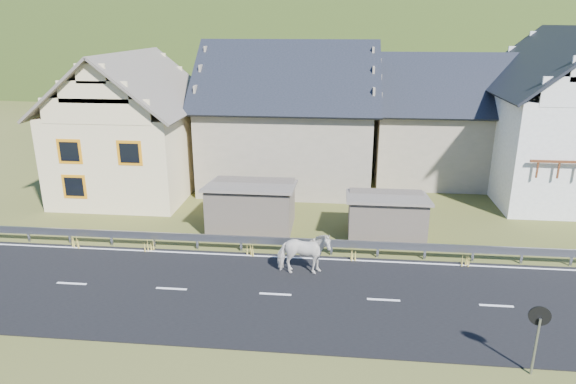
# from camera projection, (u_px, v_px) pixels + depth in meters

# --- Properties ---
(ground) EXTENTS (160.00, 160.00, 0.00)m
(ground) POSITION_uv_depth(u_px,v_px,m) (275.00, 295.00, 19.19)
(ground) COLOR #3B4217
(ground) RESTS_ON ground
(road) EXTENTS (60.00, 7.00, 0.04)m
(road) POSITION_uv_depth(u_px,v_px,m) (275.00, 295.00, 19.18)
(road) COLOR black
(road) RESTS_ON ground
(lane_markings) EXTENTS (60.00, 6.60, 0.01)m
(lane_markings) POSITION_uv_depth(u_px,v_px,m) (275.00, 294.00, 19.17)
(lane_markings) COLOR silver
(lane_markings) RESTS_ON road
(guardrail) EXTENTS (28.10, 0.09, 0.75)m
(guardrail) POSITION_uv_depth(u_px,v_px,m) (286.00, 242.00, 22.49)
(guardrail) COLOR #93969B
(guardrail) RESTS_ON ground
(shed_left) EXTENTS (4.30, 3.30, 2.40)m
(shed_left) POSITION_uv_depth(u_px,v_px,m) (252.00, 207.00, 25.17)
(shed_left) COLOR #695D51
(shed_left) RESTS_ON ground
(shed_right) EXTENTS (3.80, 2.90, 2.20)m
(shed_right) POSITION_uv_depth(u_px,v_px,m) (386.00, 217.00, 24.10)
(shed_right) COLOR #695D51
(shed_right) RESTS_ON ground
(house_cream) EXTENTS (7.80, 9.80, 8.30)m
(house_cream) POSITION_uv_depth(u_px,v_px,m) (132.00, 118.00, 30.13)
(house_cream) COLOR beige
(house_cream) RESTS_ON ground
(house_stone_a) EXTENTS (10.80, 9.80, 8.90)m
(house_stone_a) POSITION_uv_depth(u_px,v_px,m) (289.00, 108.00, 31.99)
(house_stone_a) COLOR gray
(house_stone_a) RESTS_ON ground
(house_stone_b) EXTENTS (9.80, 8.80, 8.10)m
(house_stone_b) POSITION_uv_depth(u_px,v_px,m) (447.00, 112.00, 33.02)
(house_stone_b) COLOR gray
(house_stone_b) RESTS_ON ground
(house_white) EXTENTS (8.80, 10.80, 9.70)m
(house_white) POSITION_uv_depth(u_px,v_px,m) (565.00, 108.00, 29.34)
(house_white) COLOR white
(house_white) RESTS_ON ground
(mountain) EXTENTS (440.00, 280.00, 260.00)m
(mountain) POSITION_uv_depth(u_px,v_px,m) (349.00, 105.00, 194.94)
(mountain) COLOR #253713
(mountain) RESTS_ON ground
(conifer_patch) EXTENTS (76.00, 50.00, 28.00)m
(conifer_patch) POSITION_uv_depth(u_px,v_px,m) (111.00, 38.00, 126.55)
(conifer_patch) COLOR black
(conifer_patch) RESTS_ON ground
(horse) EXTENTS (1.11, 2.19, 1.80)m
(horse) POSITION_uv_depth(u_px,v_px,m) (303.00, 253.00, 20.47)
(horse) COLOR silver
(horse) RESTS_ON road
(traffic_mirror) EXTENTS (0.61, 0.20, 2.19)m
(traffic_mirror) POSITION_uv_depth(u_px,v_px,m) (538.00, 325.00, 14.44)
(traffic_mirror) COLOR #93969B
(traffic_mirror) RESTS_ON ground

